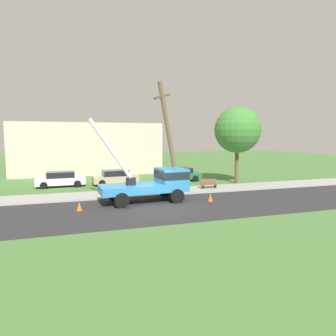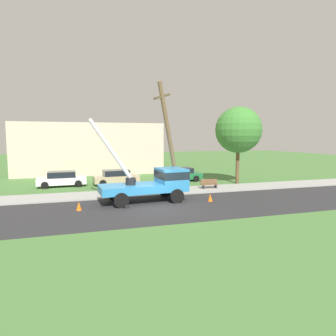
{
  "view_description": "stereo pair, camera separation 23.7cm",
  "coord_description": "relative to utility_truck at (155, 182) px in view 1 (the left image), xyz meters",
  "views": [
    {
      "loc": [
        -5.01,
        -18.04,
        4.64
      ],
      "look_at": [
        1.67,
        3.13,
        2.29
      ],
      "focal_mm": 31.12,
      "sensor_mm": 36.0,
      "label": 1
    },
    {
      "loc": [
        -4.78,
        -18.11,
        4.64
      ],
      "look_at": [
        1.67,
        3.13,
        2.29
      ],
      "focal_mm": 31.12,
      "sensor_mm": 36.0,
      "label": 2
    }
  ],
  "objects": [
    {
      "name": "traffic_cone_behind",
      "position": [
        -5.31,
        -1.31,
        -1.13
      ],
      "size": [
        0.36,
        0.36,
        0.56
      ],
      "primitive_type": "cone",
      "color": "orange",
      "rests_on": "ground"
    },
    {
      "name": "ground_plane",
      "position": [
        -0.36,
        9.78,
        -1.41
      ],
      "size": [
        120.0,
        120.0,
        0.0
      ],
      "primitive_type": "plane",
      "color": "#477538"
    },
    {
      "name": "parked_sedan_white",
      "position": [
        -6.85,
        8.69,
        -0.7
      ],
      "size": [
        4.45,
        2.11,
        1.42
      ],
      "color": "silver",
      "rests_on": "ground"
    },
    {
      "name": "sidewalk_strip",
      "position": [
        -0.36,
        3.14,
        -1.36
      ],
      "size": [
        80.0,
        3.24,
        0.1
      ],
      "primitive_type": "cube",
      "color": "#9E9E99",
      "rests_on": "ground"
    },
    {
      "name": "parked_sedan_green",
      "position": [
        5.03,
        8.67,
        -0.7
      ],
      "size": [
        4.43,
        2.07,
        1.42
      ],
      "color": "#1E6638",
      "rests_on": "ground"
    },
    {
      "name": "utility_truck",
      "position": [
        0.0,
        0.0,
        0.0
      ],
      "size": [
        6.92,
        3.22,
        5.98
      ],
      "color": "#2D84C6",
      "rests_on": "ground"
    },
    {
      "name": "lowrise_building_backdrop",
      "position": [
        -3.85,
        18.53,
        1.79
      ],
      "size": [
        18.0,
        6.0,
        6.4
      ],
      "primitive_type": "cube",
      "color": "beige",
      "rests_on": "ground"
    },
    {
      "name": "parked_sedan_tan",
      "position": [
        -1.77,
        8.48,
        -0.7
      ],
      "size": [
        4.53,
        2.24,
        1.42
      ],
      "color": "tan",
      "rests_on": "ground"
    },
    {
      "name": "road_asphalt",
      "position": [
        -0.36,
        -2.22,
        -1.4
      ],
      "size": [
        80.0,
        7.48,
        0.01
      ],
      "primitive_type": "cube",
      "color": "#2B2B2D",
      "rests_on": "ground"
    },
    {
      "name": "traffic_cone_ahead",
      "position": [
        3.82,
        -1.32,
        -1.13
      ],
      "size": [
        0.36,
        0.36,
        0.56
      ],
      "primitive_type": "cone",
      "color": "orange",
      "rests_on": "ground"
    },
    {
      "name": "park_bench",
      "position": [
        5.87,
        3.21,
        -0.95
      ],
      "size": [
        1.6,
        0.45,
        0.9
      ],
      "color": "brown",
      "rests_on": "ground"
    },
    {
      "name": "leaning_utility_pole",
      "position": [
        1.48,
        1.1,
        3.07
      ],
      "size": [
        2.76,
        2.06,
        8.74
      ],
      "color": "brown",
      "rests_on": "ground"
    },
    {
      "name": "roadside_tree_near",
      "position": [
        10.0,
        5.49,
        3.94
      ],
      "size": [
        4.58,
        4.58,
        7.66
      ],
      "color": "brown",
      "rests_on": "ground"
    }
  ]
}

